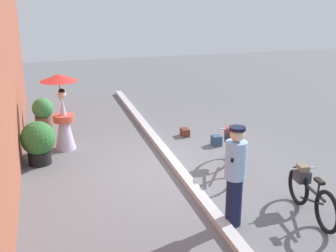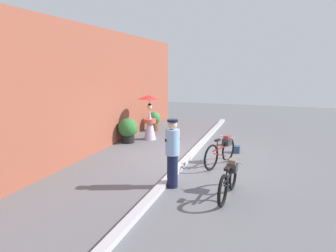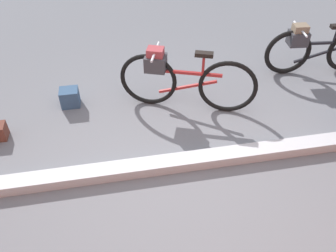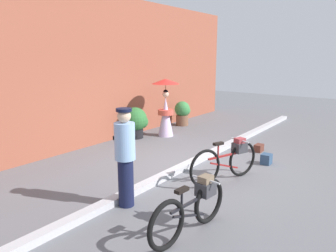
{
  "view_description": "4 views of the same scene",
  "coord_description": "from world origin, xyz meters",
  "px_view_note": "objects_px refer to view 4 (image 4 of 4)",
  "views": [
    {
      "loc": [
        -8.1,
        2.56,
        3.71
      ],
      "look_at": [
        -0.11,
        0.22,
        1.02
      ],
      "focal_mm": 46.41,
      "sensor_mm": 36.0,
      "label": 1
    },
    {
      "loc": [
        -8.71,
        -2.3,
        2.84
      ],
      "look_at": [
        -0.11,
        0.7,
        1.03
      ],
      "focal_mm": 31.04,
      "sensor_mm": 36.0,
      "label": 2
    },
    {
      "loc": [
        0.49,
        2.56,
        2.87
      ],
      "look_at": [
        0.09,
        0.36,
        0.93
      ],
      "focal_mm": 37.09,
      "sensor_mm": 36.0,
      "label": 3
    },
    {
      "loc": [
        -6.03,
        -3.78,
        2.49
      ],
      "look_at": [
        -0.15,
        0.57,
        0.89
      ],
      "focal_mm": 34.32,
      "sensor_mm": 36.0,
      "label": 4
    }
  ],
  "objects_px": {
    "person_officer": "(125,155)",
    "potted_plant_by_door": "(183,112)",
    "bicycle_far_side": "(227,159)",
    "potted_plant_small": "(136,121)",
    "bicycle_near_officer": "(192,207)",
    "person_with_parasol": "(166,106)",
    "backpack_spare": "(259,148)",
    "backpack_on_pavement": "(267,159)"
  },
  "relations": [
    {
      "from": "backpack_spare",
      "to": "person_officer",
      "type": "bearing_deg",
      "value": 171.64
    },
    {
      "from": "backpack_spare",
      "to": "potted_plant_by_door",
      "type": "bearing_deg",
      "value": 66.04
    },
    {
      "from": "backpack_on_pavement",
      "to": "bicycle_far_side",
      "type": "bearing_deg",
      "value": 168.16
    },
    {
      "from": "bicycle_near_officer",
      "to": "backpack_on_pavement",
      "type": "bearing_deg",
      "value": 3.13
    },
    {
      "from": "potted_plant_small",
      "to": "bicycle_near_officer",
      "type": "bearing_deg",
      "value": -129.87
    },
    {
      "from": "backpack_on_pavement",
      "to": "person_with_parasol",
      "type": "bearing_deg",
      "value": 77.27
    },
    {
      "from": "backpack_on_pavement",
      "to": "bicycle_near_officer",
      "type": "bearing_deg",
      "value": -176.87
    },
    {
      "from": "person_with_parasol",
      "to": "potted_plant_small",
      "type": "relative_size",
      "value": 1.88
    },
    {
      "from": "potted_plant_small",
      "to": "backpack_spare",
      "type": "bearing_deg",
      "value": -77.0
    },
    {
      "from": "potted_plant_by_door",
      "to": "backpack_on_pavement",
      "type": "bearing_deg",
      "value": -121.21
    },
    {
      "from": "person_officer",
      "to": "potted_plant_small",
      "type": "height_order",
      "value": "person_officer"
    },
    {
      "from": "bicycle_far_side",
      "to": "person_officer",
      "type": "relative_size",
      "value": 1.01
    },
    {
      "from": "bicycle_far_side",
      "to": "potted_plant_small",
      "type": "bearing_deg",
      "value": 68.62
    },
    {
      "from": "potted_plant_by_door",
      "to": "potted_plant_small",
      "type": "relative_size",
      "value": 0.92
    },
    {
      "from": "bicycle_far_side",
      "to": "potted_plant_small",
      "type": "relative_size",
      "value": 1.77
    },
    {
      "from": "bicycle_near_officer",
      "to": "person_with_parasol",
      "type": "relative_size",
      "value": 0.91
    },
    {
      "from": "potted_plant_small",
      "to": "person_with_parasol",
      "type": "bearing_deg",
      "value": -37.03
    },
    {
      "from": "potted_plant_small",
      "to": "backpack_spare",
      "type": "height_order",
      "value": "potted_plant_small"
    },
    {
      "from": "bicycle_near_officer",
      "to": "person_officer",
      "type": "height_order",
      "value": "person_officer"
    },
    {
      "from": "person_officer",
      "to": "potted_plant_small",
      "type": "xyz_separation_m",
      "value": [
        3.55,
        2.97,
        -0.38
      ]
    },
    {
      "from": "bicycle_far_side",
      "to": "backpack_spare",
      "type": "distance_m",
      "value": 2.37
    },
    {
      "from": "potted_plant_by_door",
      "to": "person_with_parasol",
      "type": "bearing_deg",
      "value": -164.78
    },
    {
      "from": "bicycle_near_officer",
      "to": "person_with_parasol",
      "type": "bearing_deg",
      "value": 40.62
    },
    {
      "from": "bicycle_near_officer",
      "to": "bicycle_far_side",
      "type": "xyz_separation_m",
      "value": [
        2.12,
        0.5,
        0.04
      ]
    },
    {
      "from": "person_officer",
      "to": "potted_plant_by_door",
      "type": "relative_size",
      "value": 1.89
    },
    {
      "from": "bicycle_far_side",
      "to": "potted_plant_small",
      "type": "height_order",
      "value": "potted_plant_small"
    },
    {
      "from": "bicycle_near_officer",
      "to": "backpack_on_pavement",
      "type": "height_order",
      "value": "bicycle_near_officer"
    },
    {
      "from": "potted_plant_by_door",
      "to": "potted_plant_small",
      "type": "bearing_deg",
      "value": 176.77
    },
    {
      "from": "backpack_spare",
      "to": "bicycle_far_side",
      "type": "bearing_deg",
      "value": -174.78
    },
    {
      "from": "potted_plant_by_door",
      "to": "bicycle_far_side",
      "type": "bearing_deg",
      "value": -136.41
    },
    {
      "from": "potted_plant_small",
      "to": "backpack_spare",
      "type": "xyz_separation_m",
      "value": [
        0.84,
        -3.62,
        -0.41
      ]
    },
    {
      "from": "bicycle_far_side",
      "to": "person_with_parasol",
      "type": "distance_m",
      "value": 4.0
    },
    {
      "from": "person_with_parasol",
      "to": "backpack_on_pavement",
      "type": "distance_m",
      "value": 3.74
    },
    {
      "from": "bicycle_near_officer",
      "to": "potted_plant_small",
      "type": "bearing_deg",
      "value": 50.13
    },
    {
      "from": "person_officer",
      "to": "potted_plant_by_door",
      "type": "height_order",
      "value": "person_officer"
    },
    {
      "from": "person_with_parasol",
      "to": "backpack_spare",
      "type": "distance_m",
      "value": 3.16
    },
    {
      "from": "bicycle_near_officer",
      "to": "person_officer",
      "type": "xyz_separation_m",
      "value": [
        0.07,
        1.36,
        0.49
      ]
    },
    {
      "from": "bicycle_near_officer",
      "to": "backpack_spare",
      "type": "height_order",
      "value": "bicycle_near_officer"
    },
    {
      "from": "potted_plant_by_door",
      "to": "backpack_spare",
      "type": "xyz_separation_m",
      "value": [
        -1.55,
        -3.48,
        -0.38
      ]
    },
    {
      "from": "backpack_spare",
      "to": "person_with_parasol",
      "type": "bearing_deg",
      "value": 91.37
    },
    {
      "from": "person_officer",
      "to": "backpack_on_pavement",
      "type": "height_order",
      "value": "person_officer"
    },
    {
      "from": "potted_plant_by_door",
      "to": "backpack_on_pavement",
      "type": "relative_size",
      "value": 3.62
    }
  ]
}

